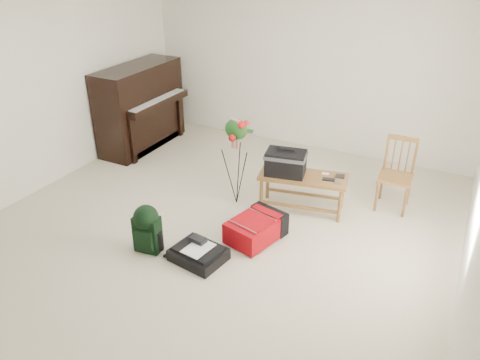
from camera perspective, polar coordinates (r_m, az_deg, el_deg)
The scene contains 10 objects.
floor at distance 5.26m, azimuth -3.16°, elevation -6.19°, with size 5.00×5.50×0.01m, color beige.
wall_back at distance 7.08m, azimuth 8.09°, elevation 13.68°, with size 5.00×0.04×2.50m, color silver.
wall_left at distance 6.28m, azimuth -23.96°, elevation 9.82°, with size 0.04×5.50×2.50m, color silver.
piano at distance 7.33m, azimuth -11.97°, elevation 8.53°, with size 0.71×1.50×1.25m.
bench at distance 5.46m, azimuth 6.31°, elevation 1.71°, with size 1.08×0.59×0.78m.
dining_chair at distance 5.80m, azimuth 18.51°, elevation 0.56°, with size 0.39×0.39×0.87m.
red_suitcase at distance 5.08m, azimuth 2.16°, elevation -5.64°, with size 0.55×0.71×0.26m.
black_duffel at distance 4.80m, azimuth -5.08°, elevation -8.88°, with size 0.57×0.48×0.21m.
green_backpack at distance 4.88m, azimuth -11.31°, elevation -5.59°, with size 0.28×0.26×0.53m.
flower_stand at distance 5.53m, azimuth -0.45°, elevation 2.17°, with size 0.44×0.44×1.12m.
Camera 1 is at (2.25, -3.75, 2.92)m, focal length 35.00 mm.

